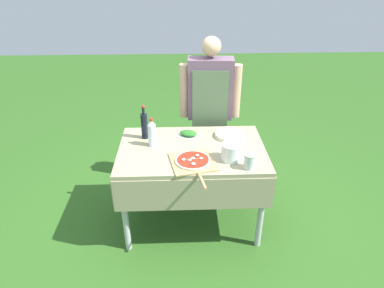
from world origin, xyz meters
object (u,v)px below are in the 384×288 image
object	(u,v)px
pizza_on_peel	(194,162)
plate_stack	(230,135)
person_cook	(210,103)
prep_table	(192,159)
oil_bottle	(144,125)
water_bottle	(152,133)
mixing_tub	(231,152)
herb_container	(188,134)
sauce_jar	(250,162)

from	to	relation	value
pizza_on_peel	plate_stack	bearing A→B (deg)	40.40
person_cook	pizza_on_peel	size ratio (longest dim) A/B	2.80
prep_table	pizza_on_peel	size ratio (longest dim) A/B	2.22
prep_table	pizza_on_peel	world-z (taller)	pizza_on_peel
pizza_on_peel	person_cook	bearing A→B (deg)	65.83
person_cook	oil_bottle	bearing A→B (deg)	38.26
person_cook	water_bottle	size ratio (longest dim) A/B	6.21
pizza_on_peel	plate_stack	distance (m)	0.54
water_bottle	mixing_tub	bearing A→B (deg)	-21.41
prep_table	oil_bottle	bearing A→B (deg)	153.78
herb_container	sauce_jar	bearing A→B (deg)	-50.34
pizza_on_peel	plate_stack	size ratio (longest dim) A/B	2.12
herb_container	sauce_jar	xyz separation A→B (m)	(0.44, -0.53, 0.03)
plate_stack	sauce_jar	xyz separation A→B (m)	(0.08, -0.51, 0.04)
pizza_on_peel	plate_stack	world-z (taller)	pizza_on_peel
pizza_on_peel	water_bottle	size ratio (longest dim) A/B	2.22
oil_bottle	plate_stack	distance (m)	0.75
mixing_tub	sauce_jar	bearing A→B (deg)	-47.04
prep_table	water_bottle	distance (m)	0.40
prep_table	person_cook	bearing A→B (deg)	72.15
plate_stack	sauce_jar	world-z (taller)	sauce_jar
oil_bottle	herb_container	xyz separation A→B (m)	(0.38, 0.02, -0.10)
mixing_tub	oil_bottle	bearing A→B (deg)	151.31
oil_bottle	plate_stack	bearing A→B (deg)	-0.26
person_cook	water_bottle	world-z (taller)	person_cook
prep_table	sauce_jar	bearing A→B (deg)	-36.92
person_cook	pizza_on_peel	distance (m)	0.87
person_cook	oil_bottle	size ratio (longest dim) A/B	5.10
water_bottle	sauce_jar	size ratio (longest dim) A/B	2.10
sauce_jar	pizza_on_peel	bearing A→B (deg)	168.48
person_cook	plate_stack	size ratio (longest dim) A/B	5.94
person_cook	water_bottle	distance (m)	0.76
mixing_tub	sauce_jar	size ratio (longest dim) A/B	1.31
person_cook	mixing_tub	world-z (taller)	person_cook
prep_table	sauce_jar	world-z (taller)	sauce_jar
prep_table	herb_container	size ratio (longest dim) A/B	5.75
pizza_on_peel	sauce_jar	size ratio (longest dim) A/B	4.65
person_cook	mixing_tub	distance (m)	0.80
water_bottle	person_cook	bearing A→B (deg)	46.30
water_bottle	sauce_jar	xyz separation A→B (m)	(0.75, -0.38, -0.06)
sauce_jar	prep_table	bearing A→B (deg)	143.08
prep_table	mixing_tub	xyz separation A→B (m)	(0.30, -0.19, 0.17)
pizza_on_peel	water_bottle	world-z (taller)	water_bottle
mixing_tub	water_bottle	bearing A→B (deg)	158.59
mixing_tub	pizza_on_peel	bearing A→B (deg)	-171.33
person_cook	pizza_on_peel	bearing A→B (deg)	80.81
person_cook	water_bottle	bearing A→B (deg)	50.03
oil_bottle	mixing_tub	xyz separation A→B (m)	(0.70, -0.38, -0.05)
pizza_on_peel	sauce_jar	distance (m)	0.43
herb_container	plate_stack	world-z (taller)	herb_container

